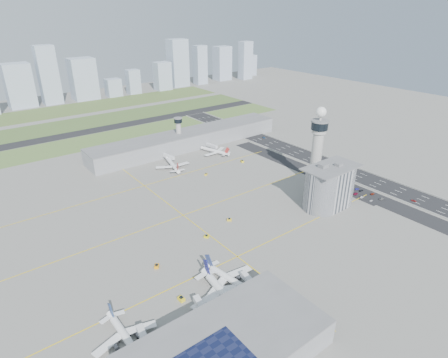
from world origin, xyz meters
TOP-DOWN VIEW (x-y plane):
  - ground at (0.00, 0.00)m, footprint 1000.00×1000.00m
  - grass_strip_0 at (-20.00, 225.00)m, footprint 480.00×50.00m
  - grass_strip_1 at (-20.00, 300.00)m, footprint 480.00×60.00m
  - grass_strip_2 at (-20.00, 380.00)m, footprint 480.00×70.00m
  - runway at (-20.00, 262.00)m, footprint 480.00×22.00m
  - highway at (115.00, 0.00)m, footprint 28.00×500.00m
  - barrier_left at (101.00, 0.00)m, footprint 0.60×500.00m
  - barrier_right at (129.00, 0.00)m, footprint 0.60×500.00m
  - landside_road at (90.00, -10.00)m, footprint 18.00×260.00m
  - parking_lot at (88.00, -22.00)m, footprint 20.00×44.00m
  - taxiway_line_h_0 at (-40.00, -30.00)m, footprint 260.00×0.60m
  - taxiway_line_h_1 at (-40.00, 30.00)m, footprint 260.00×0.60m
  - taxiway_line_h_2 at (-40.00, 90.00)m, footprint 260.00×0.60m
  - taxiway_line_v at (-40.00, 30.00)m, footprint 0.60×260.00m
  - control_tower at (72.00, 8.00)m, footprint 14.00×14.00m
  - secondary_tower at (30.00, 150.00)m, footprint 8.60×8.60m
  - admin_building at (51.99, -22.00)m, footprint 42.00×24.00m
  - terminal_pier at (40.00, 148.00)m, footprint 210.00×32.00m
  - near_terminal at (-88.07, -82.02)m, footprint 84.00×42.00m
  - airplane_near_a at (-117.32, -47.88)m, footprint 29.94×35.13m
  - airplane_near_b at (-67.63, -53.55)m, footprint 40.86×46.41m
  - airplane_near_c at (-57.84, -46.00)m, footprint 36.62×41.15m
  - airplane_far_a at (-2.24, 108.88)m, footprint 39.23×43.28m
  - airplane_far_b at (48.99, 114.36)m, footprint 38.26×41.73m
  - jet_bridge_near_0 at (-113.00, -61.00)m, footprint 5.39×14.31m
  - jet_bridge_near_1 at (-83.00, -61.00)m, footprint 5.39×14.31m
  - jet_bridge_near_2 at (-53.00, -61.00)m, footprint 5.39×14.31m
  - jet_bridge_far_0 at (2.00, 132.00)m, footprint 5.39×14.31m
  - jet_bridge_far_1 at (52.00, 132.00)m, footprint 5.39×14.31m
  - tug_0 at (-82.15, -10.06)m, footprint 3.91×4.14m
  - tug_1 at (-84.87, -40.66)m, footprint 2.78×3.83m
  - tug_2 at (-42.88, -2.63)m, footprint 3.45×3.73m
  - tug_3 at (-18.69, 4.69)m, footprint 3.75×3.68m
  - tug_4 at (12.26, 76.72)m, footprint 3.52×3.35m
  - tug_5 at (56.21, 80.14)m, footprint 3.47×4.13m
  - car_lot_0 at (83.29, -38.37)m, footprint 3.25×1.38m
  - car_lot_1 at (82.65, -30.82)m, footprint 4.09×1.72m
  - car_lot_2 at (83.77, -24.42)m, footprint 4.89×2.81m
  - car_lot_3 at (83.00, -20.30)m, footprint 4.46×2.15m
  - car_lot_4 at (83.04, -14.36)m, footprint 3.91×1.72m
  - car_lot_5 at (82.55, -5.30)m, footprint 3.62×1.78m
  - car_lot_6 at (92.06, -41.57)m, footprint 4.68×2.22m
  - car_lot_7 at (94.00, -32.50)m, footprint 4.30×1.96m
  - car_lot_8 at (91.98, -23.72)m, footprint 3.79×1.99m
  - car_lot_9 at (91.95, -20.13)m, footprint 4.00×1.82m
  - car_lot_10 at (93.64, -10.28)m, footprint 4.22×1.97m
  - car_lot_11 at (91.88, -6.24)m, footprint 4.46×2.01m
  - car_hw_0 at (108.51, -58.04)m, footprint 2.06×3.90m
  - car_hw_1 at (115.36, 40.34)m, footprint 1.47×3.89m
  - car_hw_2 at (120.95, 119.58)m, footprint 2.36×4.31m
  - car_hw_4 at (107.14, 180.90)m, footprint 2.07×3.89m
  - skyline_bldg_7 at (-59.44, 436.89)m, footprint 35.76×28.61m
  - skyline_bldg_8 at (-19.42, 431.56)m, footprint 26.33×21.06m
  - skyline_bldg_9 at (30.27, 432.32)m, footprint 36.96×29.57m
  - skyline_bldg_10 at (73.27, 423.68)m, footprint 23.01×18.41m
  - skyline_bldg_11 at (108.28, 423.34)m, footprint 20.22×16.18m
  - skyline_bldg_12 at (162.17, 421.29)m, footprint 26.14×20.92m
  - skyline_bldg_13 at (201.27, 433.27)m, footprint 32.26×25.81m
  - skyline_bldg_14 at (244.74, 426.38)m, footprint 21.59×17.28m
  - skyline_bldg_15 at (302.83, 435.54)m, footprint 30.25×24.20m
  - skyline_bldg_16 at (345.49, 415.96)m, footprint 23.04×18.43m
  - skyline_bldg_17 at (382.05, 443.29)m, footprint 22.64×18.11m

SIDE VIEW (x-z plane):
  - ground at x=0.00m, z-range 0.00..0.00m
  - taxiway_line_h_0 at x=-40.00m, z-range 0.00..0.01m
  - taxiway_line_h_1 at x=-40.00m, z-range 0.00..0.01m
  - taxiway_line_h_2 at x=-40.00m, z-range 0.00..0.01m
  - taxiway_line_v at x=-40.00m, z-range 0.00..0.01m
  - grass_strip_0 at x=-20.00m, z-range 0.00..0.08m
  - grass_strip_1 at x=-20.00m, z-range 0.00..0.08m
  - grass_strip_2 at x=-20.00m, z-range 0.00..0.08m
  - landside_road at x=90.00m, z-range 0.00..0.08m
  - highway at x=115.00m, z-range 0.00..0.10m
  - parking_lot at x=88.00m, z-range 0.00..0.10m
  - runway at x=-20.00m, z-range 0.01..0.11m
  - car_lot_0 at x=83.29m, z-range 0.00..1.10m
  - car_lot_5 at x=82.55m, z-range 0.00..1.14m
  - car_hw_2 at x=120.95m, z-range 0.00..1.15m
  - car_lot_10 at x=93.64m, z-range 0.00..1.17m
  - barrier_left at x=101.00m, z-range 0.00..1.20m
  - barrier_right at x=129.00m, z-range 0.00..1.20m
  - car_lot_7 at x=94.00m, z-range 0.00..1.22m
  - car_lot_8 at x=91.98m, z-range 0.00..1.23m
  - car_lot_3 at x=83.00m, z-range 0.00..1.25m
  - car_hw_4 at x=107.14m, z-range 0.00..1.26m
  - car_hw_0 at x=108.51m, z-range 0.00..1.26m
  - car_hw_1 at x=115.36m, z-range 0.00..1.27m
  - car_lot_11 at x=91.88m, z-range 0.00..1.27m
  - car_lot_9 at x=91.95m, z-range 0.00..1.27m
  - car_lot_2 at x=83.77m, z-range 0.00..1.28m
  - car_lot_6 at x=92.06m, z-range 0.00..1.29m
  - car_lot_4 at x=83.04m, z-range 0.00..1.31m
  - car_lot_1 at x=82.65m, z-range 0.00..1.31m
  - tug_4 at x=12.26m, z-range 0.00..1.69m
  - tug_2 at x=-42.88m, z-range 0.00..1.79m
  - tug_3 at x=-18.69m, z-range 0.00..1.81m
  - tug_0 at x=-82.15m, z-range 0.00..1.98m
  - tug_5 at x=56.21m, z-range 0.00..2.04m
  - tug_1 at x=-84.87m, z-range 0.00..2.12m
  - jet_bridge_near_0 at x=-113.00m, z-range 0.00..5.70m
  - jet_bridge_near_1 at x=-83.00m, z-range 0.00..5.70m
  - jet_bridge_near_2 at x=-53.00m, z-range 0.00..5.70m
  - jet_bridge_far_0 at x=2.00m, z-range 0.00..5.70m
  - jet_bridge_far_1 at x=52.00m, z-range 0.00..5.70m
  - airplane_far_b at x=48.99m, z-range 0.00..9.71m
  - airplane_near_a at x=-117.32m, z-range 0.00..9.77m
  - airplane_near_c at x=-57.84m, z-range 0.00..10.25m
  - airplane_far_a at x=-2.24m, z-range 0.00..10.32m
  - airplane_near_b at x=-67.63m, z-range 0.00..11.87m
  - near_terminal at x=-88.07m, z-range -0.07..12.93m
  - terminal_pier at x=40.00m, z-range 0.00..15.80m
  - skyline_bldg_10 at x=73.27m, z-range 0.00..27.75m
  - admin_building at x=51.99m, z-range -1.45..32.05m
  - secondary_tower at x=30.00m, z-range 2.85..34.75m
  - skyline_bldg_11 at x=108.28m, z-range 0.00..38.97m
  - skyline_bldg_17 at x=382.05m, z-range 0.00..41.06m
  - skyline_bldg_12 at x=162.17m, z-range 0.00..46.89m
  - skyline_bldg_7 at x=-59.44m, z-range 0.00..61.22m
  - skyline_bldg_9 at x=30.27m, z-range 0.00..62.11m
  - skyline_bldg_15 at x=302.83m, z-range 0.00..63.40m
  - skyline_bldg_14 at x=244.74m, z-range 0.00..68.75m
  - control_tower at x=72.00m, z-range 2.79..67.29m
  - skyline_bldg_16 at x=345.49m, z-range 0.00..71.56m
  - skyline_bldg_13 at x=201.27m, z-range 0.00..81.20m
  - skyline_bldg_8 at x=-19.42m, z-range 0.00..83.39m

